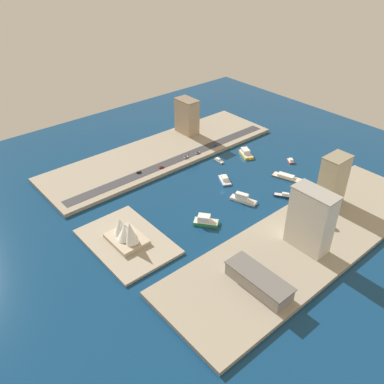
{
  "coord_description": "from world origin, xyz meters",
  "views": [
    {
      "loc": [
        -202.58,
        207.22,
        189.79
      ],
      "look_at": [
        11.82,
        24.31,
        3.23
      ],
      "focal_mm": 37.93,
      "sensor_mm": 36.0,
      "label": 1
    }
  ],
  "objects_px": {
    "ferry_green_doubledeck": "(205,221)",
    "yacht_sleek_gray": "(219,161)",
    "traffic_light_waterfront": "(189,155)",
    "pickup_red": "(161,167)",
    "suv_black": "(139,172)",
    "ferry_yellow_fast": "(246,153)",
    "hatchback_blue": "(215,145)",
    "patrol_launch_navy": "(284,195)",
    "ferry_white_commuter": "(243,199)",
    "opera_landmark": "(126,233)",
    "van_white": "(186,157)",
    "carpark_squat_concrete": "(259,281)",
    "hotel_broad_white": "(311,220)",
    "barge_flat_brown": "(287,177)",
    "apartment_midrise_tan": "(187,116)",
    "catamaran_blue": "(225,180)",
    "sedan_silver": "(198,153)",
    "office_block_beige": "(333,179)",
    "tugboat_red": "(291,161)"
  },
  "relations": [
    {
      "from": "ferry_green_doubledeck",
      "to": "yacht_sleek_gray",
      "type": "relative_size",
      "value": 1.7
    },
    {
      "from": "traffic_light_waterfront",
      "to": "pickup_red",
      "type": "bearing_deg",
      "value": 83.14
    },
    {
      "from": "traffic_light_waterfront",
      "to": "suv_black",
      "type": "bearing_deg",
      "value": 79.81
    },
    {
      "from": "ferry_yellow_fast",
      "to": "hatchback_blue",
      "type": "distance_m",
      "value": 32.33
    },
    {
      "from": "patrol_launch_navy",
      "to": "suv_black",
      "type": "distance_m",
      "value": 128.51
    },
    {
      "from": "ferry_white_commuter",
      "to": "opera_landmark",
      "type": "relative_size",
      "value": 0.82
    },
    {
      "from": "van_white",
      "to": "opera_landmark",
      "type": "relative_size",
      "value": 0.16
    },
    {
      "from": "patrol_launch_navy",
      "to": "carpark_squat_concrete",
      "type": "xyz_separation_m",
      "value": [
        -55.44,
        94.1,
        6.75
      ]
    },
    {
      "from": "ferry_green_doubledeck",
      "to": "hotel_broad_white",
      "type": "bearing_deg",
      "value": -153.19
    },
    {
      "from": "yacht_sleek_gray",
      "to": "patrol_launch_navy",
      "type": "bearing_deg",
      "value": 179.7
    },
    {
      "from": "ferry_white_commuter",
      "to": "suv_black",
      "type": "relative_size",
      "value": 5.29
    },
    {
      "from": "ferry_green_doubledeck",
      "to": "barge_flat_brown",
      "type": "distance_m",
      "value": 100.11
    },
    {
      "from": "hatchback_blue",
      "to": "opera_landmark",
      "type": "height_order",
      "value": "opera_landmark"
    },
    {
      "from": "barge_flat_brown",
      "to": "apartment_midrise_tan",
      "type": "height_order",
      "value": "apartment_midrise_tan"
    },
    {
      "from": "patrol_launch_navy",
      "to": "traffic_light_waterfront",
      "type": "relative_size",
      "value": 2.39
    },
    {
      "from": "catamaran_blue",
      "to": "suv_black",
      "type": "relative_size",
      "value": 4.33
    },
    {
      "from": "sedan_silver",
      "to": "catamaran_blue",
      "type": "bearing_deg",
      "value": 166.78
    },
    {
      "from": "ferry_white_commuter",
      "to": "yacht_sleek_gray",
      "type": "xyz_separation_m",
      "value": [
        60.9,
        -30.84,
        -1.38
      ]
    },
    {
      "from": "suv_black",
      "to": "opera_landmark",
      "type": "xyz_separation_m",
      "value": [
        -70.82,
        58.53,
        5.13
      ]
    },
    {
      "from": "ferry_yellow_fast",
      "to": "pickup_red",
      "type": "distance_m",
      "value": 86.77
    },
    {
      "from": "barge_flat_brown",
      "to": "ferry_yellow_fast",
      "type": "bearing_deg",
      "value": -3.59
    },
    {
      "from": "van_white",
      "to": "suv_black",
      "type": "distance_m",
      "value": 50.25
    },
    {
      "from": "carpark_squat_concrete",
      "to": "office_block_beige",
      "type": "xyz_separation_m",
      "value": [
        25.4,
        -113.1,
        15.4
      ]
    },
    {
      "from": "hatchback_blue",
      "to": "suv_black",
      "type": "bearing_deg",
      "value": 86.02
    },
    {
      "from": "catamaran_blue",
      "to": "sedan_silver",
      "type": "xyz_separation_m",
      "value": [
        49.81,
        -11.7,
        2.61
      ]
    },
    {
      "from": "barge_flat_brown",
      "to": "suv_black",
      "type": "relative_size",
      "value": 6.89
    },
    {
      "from": "van_white",
      "to": "office_block_beige",
      "type": "bearing_deg",
      "value": -162.2
    },
    {
      "from": "pickup_red",
      "to": "office_block_beige",
      "type": "bearing_deg",
      "value": -151.49
    },
    {
      "from": "carpark_squat_concrete",
      "to": "van_white",
      "type": "height_order",
      "value": "carpark_squat_concrete"
    },
    {
      "from": "sedan_silver",
      "to": "hatchback_blue",
      "type": "bearing_deg",
      "value": -89.45
    },
    {
      "from": "office_block_beige",
      "to": "suv_black",
      "type": "bearing_deg",
      "value": 33.96
    },
    {
      "from": "opera_landmark",
      "to": "tugboat_red",
      "type": "bearing_deg",
      "value": -90.47
    },
    {
      "from": "carpark_squat_concrete",
      "to": "hotel_broad_white",
      "type": "height_order",
      "value": "hotel_broad_white"
    },
    {
      "from": "tugboat_red",
      "to": "sedan_silver",
      "type": "xyz_separation_m",
      "value": [
        65.94,
        60.58,
        2.77
      ]
    },
    {
      "from": "apartment_midrise_tan",
      "to": "opera_landmark",
      "type": "relative_size",
      "value": 1.28
    },
    {
      "from": "ferry_white_commuter",
      "to": "apartment_midrise_tan",
      "type": "distance_m",
      "value": 135.89
    },
    {
      "from": "yacht_sleek_gray",
      "to": "carpark_squat_concrete",
      "type": "height_order",
      "value": "carpark_squat_concrete"
    },
    {
      "from": "opera_landmark",
      "to": "hotel_broad_white",
      "type": "bearing_deg",
      "value": -133.57
    },
    {
      "from": "ferry_white_commuter",
      "to": "catamaran_blue",
      "type": "relative_size",
      "value": 1.22
    },
    {
      "from": "sedan_silver",
      "to": "traffic_light_waterfront",
      "type": "distance_m",
      "value": 14.18
    },
    {
      "from": "patrol_launch_navy",
      "to": "suv_black",
      "type": "xyz_separation_m",
      "value": [
        105.98,
        72.63,
        2.74
      ]
    },
    {
      "from": "office_block_beige",
      "to": "carpark_squat_concrete",
      "type": "bearing_deg",
      "value": 102.66
    },
    {
      "from": "tugboat_red",
      "to": "hatchback_blue",
      "type": "relative_size",
      "value": 2.42
    },
    {
      "from": "ferry_white_commuter",
      "to": "office_block_beige",
      "type": "bearing_deg",
      "value": -134.0
    },
    {
      "from": "barge_flat_brown",
      "to": "yacht_sleek_gray",
      "type": "xyz_separation_m",
      "value": [
        61.93,
        25.77,
        -0.06
      ]
    },
    {
      "from": "yacht_sleek_gray",
      "to": "sedan_silver",
      "type": "relative_size",
      "value": 2.27
    },
    {
      "from": "office_block_beige",
      "to": "hatchback_blue",
      "type": "relative_size",
      "value": 9.45
    },
    {
      "from": "hotel_broad_white",
      "to": "opera_landmark",
      "type": "height_order",
      "value": "hotel_broad_white"
    },
    {
      "from": "ferry_white_commuter",
      "to": "sedan_silver",
      "type": "height_order",
      "value": "ferry_white_commuter"
    },
    {
      "from": "yacht_sleek_gray",
      "to": "office_block_beige",
      "type": "relative_size",
      "value": 0.29
    }
  ]
}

